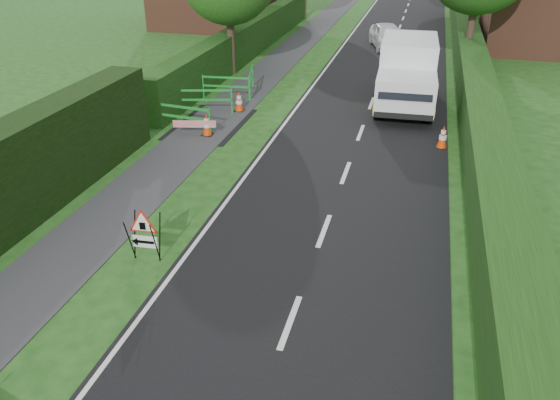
{
  "coord_description": "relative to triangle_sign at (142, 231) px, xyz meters",
  "views": [
    {
      "loc": [
        4.39,
        -6.93,
        6.97
      ],
      "look_at": [
        1.37,
        4.5,
        0.72
      ],
      "focal_mm": 35.0,
      "sensor_mm": 36.0,
      "label": 1
    }
  ],
  "objects": [
    {
      "name": "traffic_cone_2",
      "position": [
        5.9,
        14.07,
        -0.37
      ],
      "size": [
        0.38,
        0.38,
        0.79
      ],
      "color": "black",
      "rests_on": "ground"
    },
    {
      "name": "ped_barrier_1",
      "position": [
        -2.43,
        9.88,
        -0.13
      ],
      "size": [
        2.08,
        0.85,
        1.0
      ],
      "rotation": [
        0.0,
        0.0,
        0.25
      ],
      "color": "#188726",
      "rests_on": "ground"
    },
    {
      "name": "traffic_cone_3",
      "position": [
        -1.53,
        7.66,
        -0.37
      ],
      "size": [
        0.38,
        0.38,
        0.79
      ],
      "color": "black",
      "rests_on": "ground"
    },
    {
      "name": "traffic_cone_1",
      "position": [
        5.87,
        11.56,
        -0.37
      ],
      "size": [
        0.38,
        0.38,
        0.79
      ],
      "color": "black",
      "rests_on": "ground"
    },
    {
      "name": "hedge_west_far",
      "position": [
        -3.83,
        19.76,
        -0.76
      ],
      "size": [
        1.0,
        24.0,
        1.8
      ],
      "primitive_type": "cube",
      "color": "#14380F",
      "rests_on": "ground"
    },
    {
      "name": "hatchback_car",
      "position": [
        3.32,
        23.49,
        -0.08
      ],
      "size": [
        2.68,
        4.31,
        1.37
      ],
      "primitive_type": "imported",
      "rotation": [
        0.0,
        0.0,
        0.28
      ],
      "color": "silver",
      "rests_on": "ground"
    },
    {
      "name": "ped_barrier_0",
      "position": [
        -2.39,
        7.77,
        -0.13
      ],
      "size": [
        2.09,
        0.58,
        1.0
      ],
      "rotation": [
        0.0,
        0.0,
        -0.11
      ],
      "color": "#188726",
      "rests_on": "ground"
    },
    {
      "name": "redwhite_plank",
      "position": [
        -1.92,
        7.49,
        -0.76
      ],
      "size": [
        1.47,
        0.39,
        0.25
      ],
      "primitive_type": "cube",
      "rotation": [
        0.0,
        0.0,
        0.23
      ],
      "color": "red",
      "rests_on": "ground"
    },
    {
      "name": "ped_barrier_2",
      "position": [
        -2.29,
        11.83,
        -0.13
      ],
      "size": [
        2.09,
        0.56,
        1.0
      ],
      "rotation": [
        0.0,
        0.0,
        0.1
      ],
      "color": "#188726",
      "rests_on": "ground"
    },
    {
      "name": "hedge_east",
      "position": [
        7.67,
        13.76,
        -0.76
      ],
      "size": [
        1.2,
        50.0,
        1.5
      ],
      "primitive_type": "cube",
      "color": "#14380F",
      "rests_on": "ground"
    },
    {
      "name": "road_surface",
      "position": [
        3.67,
        32.76,
        -0.76
      ],
      "size": [
        6.0,
        90.0,
        0.02
      ],
      "primitive_type": "cube",
      "color": "black",
      "rests_on": "ground"
    },
    {
      "name": "traffic_cone_0",
      "position": [
        6.46,
        8.56,
        -0.37
      ],
      "size": [
        0.38,
        0.38,
        0.79
      ],
      "color": "black",
      "rests_on": "ground"
    },
    {
      "name": "triangle_sign",
      "position": [
        0.0,
        0.0,
        0.0
      ],
      "size": [
        0.81,
        0.81,
        1.1
      ],
      "rotation": [
        0.0,
        0.0,
        0.08
      ],
      "color": "black",
      "rests_on": "ground"
    },
    {
      "name": "works_van",
      "position": [
        4.96,
        12.93,
        0.57
      ],
      "size": [
        2.38,
        5.62,
        2.52
      ],
      "rotation": [
        0.0,
        0.0,
        0.04
      ],
      "color": "silver",
      "rests_on": "ground"
    },
    {
      "name": "ped_barrier_3",
      "position": [
        -1.56,
        12.93,
        -0.13
      ],
      "size": [
        0.8,
        2.09,
        1.0
      ],
      "rotation": [
        0.0,
        0.0,
        1.8
      ],
      "color": "#188726",
      "rests_on": "ground"
    },
    {
      "name": "traffic_cone_4",
      "position": [
        -1.28,
        10.46,
        -0.37
      ],
      "size": [
        0.38,
        0.38,
        0.79
      ],
      "color": "black",
      "rests_on": "ground"
    },
    {
      "name": "ground",
      "position": [
        1.17,
        -2.24,
        -0.76
      ],
      "size": [
        120.0,
        120.0,
        0.0
      ],
      "primitive_type": "plane",
      "color": "#1A4714",
      "rests_on": "ground"
    },
    {
      "name": "footpath",
      "position": [
        -1.83,
        32.76,
        -0.76
      ],
      "size": [
        2.0,
        90.0,
        0.02
      ],
      "primitive_type": "cube",
      "color": "#2D2D30",
      "rests_on": "ground"
    }
  ]
}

